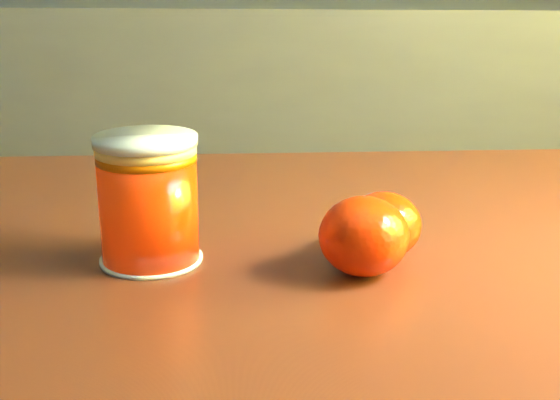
{
  "coord_description": "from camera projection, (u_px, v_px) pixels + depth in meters",
  "views": [
    {
      "loc": [
        0.74,
        -0.56,
        1.01
      ],
      "look_at": [
        0.7,
        0.02,
        0.82
      ],
      "focal_mm": 50.0,
      "sensor_mm": 36.0,
      "label": 1
    }
  ],
  "objects": [
    {
      "name": "kitchen_counter",
      "position": [
        65.0,
        170.0,
        2.13
      ],
      "size": [
        3.15,
        0.6,
        0.9
      ],
      "primitive_type": "cube",
      "color": "#56555A",
      "rests_on": "ground"
    },
    {
      "name": "table",
      "position": [
        362.0,
        369.0,
        0.66
      ],
      "size": [
        1.12,
        0.85,
        0.77
      ],
      "rotation": [
        0.0,
        0.0,
        0.13
      ],
      "color": "#5C2817",
      "rests_on": "ground"
    },
    {
      "name": "orange_back",
      "position": [
        364.0,
        236.0,
        0.59
      ],
      "size": [
        0.08,
        0.08,
        0.06
      ],
      "primitive_type": "ellipsoid",
      "rotation": [
        0.0,
        0.0,
        -0.25
      ],
      "color": "red",
      "rests_on": "table"
    },
    {
      "name": "juice_glass",
      "position": [
        148.0,
        201.0,
        0.61
      ],
      "size": [
        0.08,
        0.08,
        0.1
      ],
      "rotation": [
        0.0,
        0.0,
        0.07
      ],
      "color": "red",
      "rests_on": "table"
    },
    {
      "name": "orange_front",
      "position": [
        384.0,
        225.0,
        0.63
      ],
      "size": [
        0.08,
        0.08,
        0.05
      ],
      "primitive_type": "ellipsoid",
      "rotation": [
        0.0,
        0.0,
        0.35
      ],
      "color": "red",
      "rests_on": "table"
    }
  ]
}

